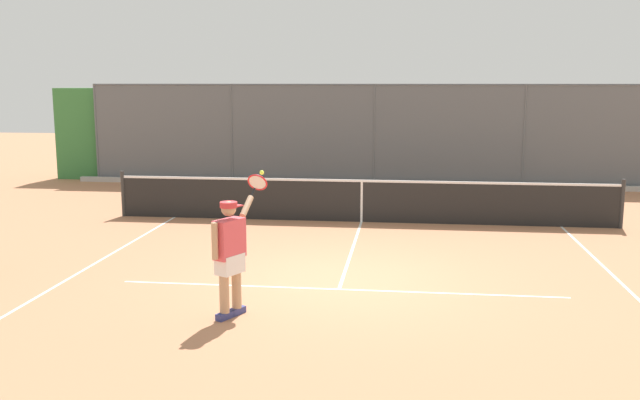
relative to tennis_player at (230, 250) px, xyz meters
The scene contains 5 objects.
ground_plane 2.47m from the tennis_player, 125.16° to the right, with size 60.00×60.00×0.00m, color #B27551.
court_line_markings 1.90m from the tennis_player, 142.29° to the right, with size 8.79×9.53×0.01m.
fence_backdrop 12.93m from the tennis_player, 95.87° to the right, with size 20.56×1.37×3.06m.
tennis_net 6.76m from the tennis_player, 101.28° to the right, with size 11.29×0.09×1.07m.
tennis_player is the anchor object (origin of this frame).
Camera 1 is at (-0.98, 10.64, 3.12)m, focal length 39.05 mm.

